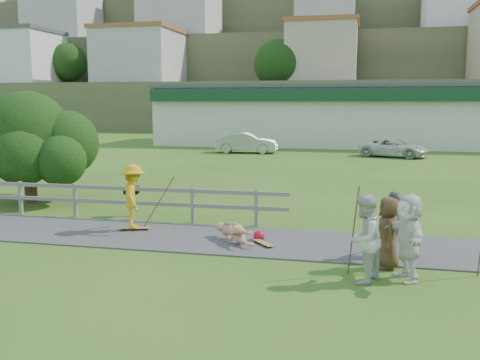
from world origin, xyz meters
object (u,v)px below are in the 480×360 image
Objects in this scene: skater_rider at (134,200)px; spectator_c at (388,233)px; bbq at (132,201)px; tree at (29,153)px; spectator_a at (364,239)px; spectator_b at (393,224)px; car_silver at (246,143)px; skater_fallen at (234,232)px; car_white at (394,148)px; spectator_d at (408,237)px.

skater_rider reaches higher than spectator_c.
tree is at bearing 151.44° from bbq.
skater_rider is 0.37× the size of tree.
skater_rider is 7.12m from spectator_a.
skater_rider is at bearing -114.29° from spectator_c.
spectator_b is (0.70, 1.99, -0.11)m from spectator_a.
spectator_a is at bearing -34.84° from spectator_c.
car_silver is (-8.18, 26.84, -0.18)m from spectator_a.
spectator_a is at bearing -28.28° from tree.
tree reaches higher than bbq.
skater_fallen is 4.79m from bbq.
spectator_a is 1.23m from spectator_c.
bbq is (4.78, -1.59, -1.35)m from tree.
skater_fallen is 0.32× the size of tree.
bbq is at bearing -179.99° from car_silver.
bbq is at bearing -0.29° from skater_rider.
spectator_b is at bearing -162.49° from car_silver.
skater_rider is 0.41× the size of car_white.
spectator_d reaches higher than skater_fallen.
skater_rider is at bearing 177.36° from car_white.
car_white is (8.52, 23.09, -0.31)m from skater_rider.
spectator_c is 0.88× the size of spectator_d.
spectator_b is 1.00× the size of spectator_c.
tree is (-5.69, 3.49, 0.91)m from skater_rider.
bbq is at bearing -18.40° from tree.
skater_rider reaches higher than skater_fallen.
skater_rider is at bearing -127.71° from spectator_d.
car_white is at bearing 55.86° from bbq.
skater_fallen is at bearing -127.92° from skater_rider.
spectator_d reaches higher than spectator_b.
skater_fallen is 0.88× the size of spectator_d.
tree reaches higher than car_silver.
spectator_d is at bearing 9.67° from spectator_b.
spectator_c is at bearing -7.69° from spectator_b.
spectator_c is 1.65× the size of bbq.
car_white is 4.53× the size of bbq.
spectator_c is 0.36× the size of car_silver.
bbq is (-4.04, 2.56, 0.20)m from skater_fallen.
tree is (-12.67, 5.43, 1.03)m from spectator_c.
spectator_a reaches higher than skater_fallen.
spectator_d is 0.41× the size of car_white.
spectator_d is (0.90, 0.36, -0.00)m from spectator_a.
spectator_d is (7.34, -2.68, -0.00)m from skater_rider.
spectator_b reaches higher than skater_fallen.
spectator_b is (7.14, -1.05, -0.11)m from skater_rider.
skater_rider is 7.22m from spectator_b.
car_silver is at bearing -178.74° from spectator_d.
spectator_d is at bearing 17.49° from spectator_c.
car_silver is at bearing 82.01° from bbq.
tree is at bearing -106.91° from spectator_b.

